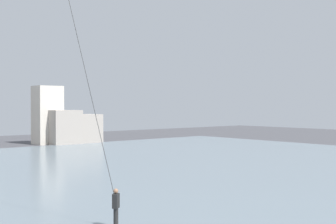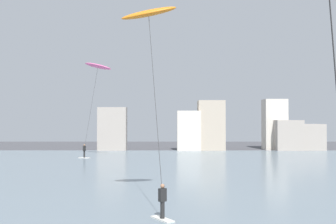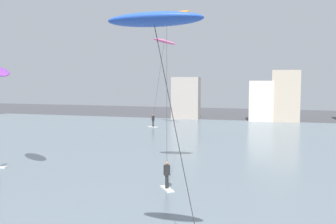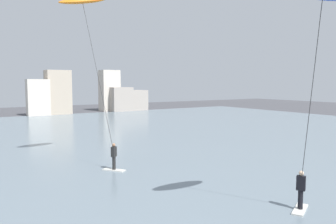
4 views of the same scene
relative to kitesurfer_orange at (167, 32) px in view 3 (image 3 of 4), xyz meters
name	(u,v)px [view 3 (image 3 of 4)]	position (x,y,z in m)	size (l,w,h in m)	color
water_bay	(223,153)	(2.22, 9.93, -9.41)	(84.00, 52.00, 0.10)	slate
far_shore_buildings	(308,100)	(10.56, 36.97, -6.26)	(33.91, 5.12, 7.86)	#A89E93
kitesurfer_orange	(167,32)	(0.00, 0.00, 0.00)	(3.06, 3.98, 10.97)	silver
kitesurfer_pink	(163,47)	(-7.46, 24.24, 0.80)	(4.37, 2.56, 11.64)	silver
kitesurfer_blue	(160,49)	(3.67, -13.44, -1.93)	(3.33, 2.40, 8.51)	silver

